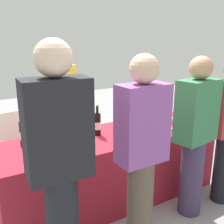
% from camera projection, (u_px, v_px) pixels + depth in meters
% --- Properties ---
extents(ground_plane, '(12.00, 12.00, 0.00)m').
position_uv_depth(ground_plane, '(112.00, 197.00, 3.03)').
color(ground_plane, gray).
extents(tasting_table, '(2.39, 0.76, 0.76)m').
position_uv_depth(tasting_table, '(112.00, 167.00, 2.93)').
color(tasting_table, maroon).
rests_on(tasting_table, ground_plane).
extents(wine_bottle_0, '(0.07, 0.07, 0.34)m').
position_uv_depth(wine_bottle_0, '(23.00, 134.00, 2.50)').
color(wine_bottle_0, black).
rests_on(wine_bottle_0, tasting_table).
extents(wine_bottle_1, '(0.07, 0.07, 0.33)m').
position_uv_depth(wine_bottle_1, '(46.00, 128.00, 2.65)').
color(wine_bottle_1, black).
rests_on(wine_bottle_1, tasting_table).
extents(wine_bottle_2, '(0.07, 0.07, 0.34)m').
position_uv_depth(wine_bottle_2, '(66.00, 128.00, 2.67)').
color(wine_bottle_2, black).
rests_on(wine_bottle_2, tasting_table).
extents(wine_bottle_3, '(0.07, 0.07, 0.33)m').
position_uv_depth(wine_bottle_3, '(97.00, 124.00, 2.79)').
color(wine_bottle_3, black).
rests_on(wine_bottle_3, tasting_table).
extents(wine_bottle_4, '(0.07, 0.07, 0.33)m').
position_uv_depth(wine_bottle_4, '(121.00, 116.00, 3.06)').
color(wine_bottle_4, black).
rests_on(wine_bottle_4, tasting_table).
extents(wine_bottle_5, '(0.07, 0.07, 0.31)m').
position_uv_depth(wine_bottle_5, '(131.00, 117.00, 3.07)').
color(wine_bottle_5, black).
rests_on(wine_bottle_5, tasting_table).
extents(wine_bottle_6, '(0.07, 0.07, 0.33)m').
position_uv_depth(wine_bottle_6, '(147.00, 112.00, 3.24)').
color(wine_bottle_6, black).
rests_on(wine_bottle_6, tasting_table).
extents(wine_bottle_7, '(0.07, 0.07, 0.32)m').
position_uv_depth(wine_bottle_7, '(164.00, 111.00, 3.31)').
color(wine_bottle_7, black).
rests_on(wine_bottle_7, tasting_table).
extents(wine_glass_0, '(0.08, 0.08, 0.14)m').
position_uv_depth(wine_glass_0, '(129.00, 127.00, 2.79)').
color(wine_glass_0, silver).
rests_on(wine_glass_0, tasting_table).
extents(wine_glass_1, '(0.07, 0.07, 0.14)m').
position_uv_depth(wine_glass_1, '(159.00, 120.00, 2.97)').
color(wine_glass_1, silver).
rests_on(wine_glass_1, tasting_table).
extents(wine_glass_2, '(0.06, 0.06, 0.14)m').
position_uv_depth(wine_glass_2, '(171.00, 120.00, 2.99)').
color(wine_glass_2, silver).
rests_on(wine_glass_2, tasting_table).
extents(server_pouring, '(0.37, 0.24, 1.68)m').
position_uv_depth(server_pouring, '(61.00, 109.00, 3.17)').
color(server_pouring, '#3F3351').
rests_on(server_pouring, ground_plane).
extents(guest_0, '(0.43, 0.25, 1.75)m').
position_uv_depth(guest_0, '(59.00, 164.00, 1.74)').
color(guest_0, black).
rests_on(guest_0, ground_plane).
extents(guest_1, '(0.39, 0.22, 1.65)m').
position_uv_depth(guest_1, '(142.00, 151.00, 2.07)').
color(guest_1, brown).
rests_on(guest_1, ground_plane).
extents(guest_2, '(0.44, 0.28, 1.60)m').
position_uv_depth(guest_2, '(195.00, 134.00, 2.56)').
color(guest_2, '#3F3351').
rests_on(guest_2, ground_plane).
extents(menu_board, '(0.62, 0.13, 0.88)m').
position_uv_depth(menu_board, '(16.00, 144.00, 3.41)').
color(menu_board, white).
rests_on(menu_board, ground_plane).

